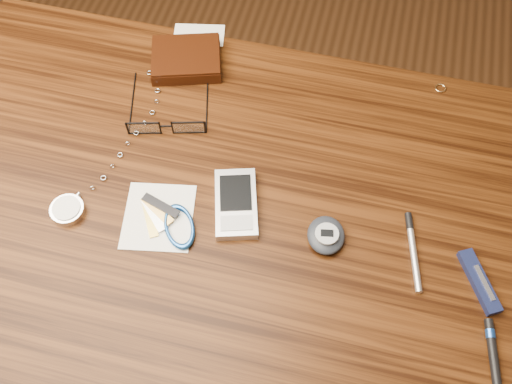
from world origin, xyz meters
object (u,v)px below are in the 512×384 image
(wallet_and_card, at_px, (187,59))
(pocket_knife, at_px, (479,281))
(eyeglasses, at_px, (167,124))
(pedometer, at_px, (326,235))
(silver_pen, at_px, (412,245))
(pda_phone, at_px, (236,203))
(notepad_keys, at_px, (169,221))
(pocket_watch, at_px, (71,205))
(desk, at_px, (208,237))

(wallet_and_card, relative_size, pocket_knife, 1.85)
(eyeglasses, bearing_deg, pedometer, -25.12)
(pedometer, xyz_separation_m, silver_pen, (0.12, 0.02, -0.01))
(pda_phone, bearing_deg, pedometer, -8.58)
(pedometer, xyz_separation_m, notepad_keys, (-0.23, -0.03, -0.01))
(wallet_and_card, distance_m, pda_phone, 0.30)
(pocket_watch, height_order, pedometer, pedometer)
(wallet_and_card, height_order, pocket_knife, wallet_and_card)
(pedometer, height_order, pocket_knife, pedometer)
(pda_phone, height_order, notepad_keys, pda_phone)
(pda_phone, xyz_separation_m, silver_pen, (0.26, -0.00, -0.00))
(wallet_and_card, height_order, pocket_watch, wallet_and_card)
(wallet_and_card, height_order, pda_phone, wallet_and_card)
(wallet_and_card, xyz_separation_m, silver_pen, (0.42, -0.26, -0.01))
(desk, relative_size, wallet_and_card, 5.78)
(pda_phone, distance_m, pedometer, 0.14)
(pocket_watch, distance_m, notepad_keys, 0.15)
(pocket_watch, xyz_separation_m, pda_phone, (0.24, 0.06, 0.00))
(desk, bearing_deg, notepad_keys, -138.01)
(pda_phone, xyz_separation_m, notepad_keys, (-0.09, -0.05, -0.00))
(wallet_and_card, bearing_deg, notepad_keys, -77.46)
(pedometer, distance_m, notepad_keys, 0.23)
(pocket_knife, bearing_deg, desk, 176.57)
(pocket_knife, xyz_separation_m, silver_pen, (-0.10, 0.03, -0.00))
(silver_pen, bearing_deg, eyeglasses, 164.04)
(pda_phone, relative_size, pocket_knife, 1.36)
(silver_pen, bearing_deg, pedometer, -172.25)
(eyeglasses, distance_m, pedometer, 0.31)
(wallet_and_card, xyz_separation_m, eyeglasses, (0.01, -0.15, -0.00))
(desk, bearing_deg, wallet_and_card, 111.88)
(desk, height_order, notepad_keys, notepad_keys)
(desk, xyz_separation_m, pocket_watch, (-0.19, -0.05, 0.11))
(eyeglasses, distance_m, pocket_watch, 0.20)
(eyeglasses, xyz_separation_m, silver_pen, (0.41, -0.12, -0.01))
(eyeglasses, xyz_separation_m, pedometer, (0.29, -0.13, -0.00))
(eyeglasses, xyz_separation_m, pocket_watch, (-0.09, -0.17, -0.01))
(desk, relative_size, notepad_keys, 7.19)
(pda_phone, relative_size, silver_pen, 1.04)
(desk, bearing_deg, eyeglasses, 127.50)
(wallet_and_card, bearing_deg, pedometer, -43.18)
(desk, xyz_separation_m, wallet_and_card, (-0.11, 0.27, 0.11))
(pedometer, bearing_deg, pocket_knife, -4.46)
(desk, distance_m, wallet_and_card, 0.31)
(desk, bearing_deg, pocket_watch, -166.05)
(notepad_keys, xyz_separation_m, pocket_knife, (0.45, 0.01, 0.00))
(silver_pen, bearing_deg, desk, -178.26)
(wallet_and_card, relative_size, eyeglasses, 1.08)
(desk, xyz_separation_m, pda_phone, (0.05, 0.01, 0.11))
(pedometer, bearing_deg, pocket_watch, -173.99)
(notepad_keys, relative_size, pocket_knife, 1.49)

